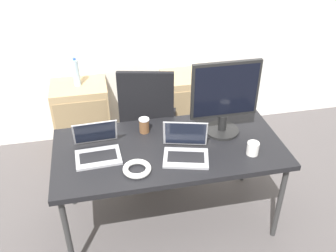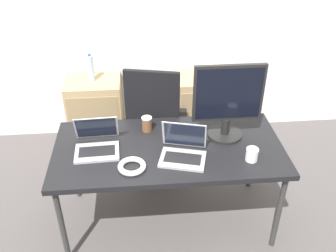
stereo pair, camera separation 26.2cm
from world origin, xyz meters
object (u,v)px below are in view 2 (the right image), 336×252
water_bottle (91,68)px  laptop_left (183,151)px  coffee_cup_brown (147,124)px  coffee_cup_white (252,154)px  cable_coil (132,166)px  cabinet_right (202,108)px  laptop_right (97,144)px  cabinet_left (96,113)px  monitor (228,102)px  office_chair (157,132)px

water_bottle → laptop_left: (0.72, -1.26, -0.07)m
laptop_left → coffee_cup_brown: size_ratio=3.09×
coffee_cup_white → cable_coil: bearing=-178.6°
cabinet_right → laptop_left: size_ratio=2.03×
laptop_right → cable_coil: (0.24, -0.24, -0.03)m
cabinet_left → coffee_cup_white: size_ratio=7.70×
coffee_cup_white → laptop_right: bearing=168.4°
laptop_left → cable_coil: (-0.35, -0.10, -0.03)m
cabinet_right → cabinet_left: bearing=180.0°
coffee_cup_brown → cable_coil: (-0.12, -0.45, -0.04)m
cabinet_left → coffee_cup_brown: bearing=-61.8°
laptop_right → monitor: bearing=5.7°
laptop_left → coffee_cup_white: size_ratio=3.80×
cabinet_left → water_bottle: size_ratio=2.61×
coffee_cup_white → cabinet_left: bearing=131.4°
laptop_right → monitor: monitor is taller
laptop_right → cable_coil: bearing=-44.2°
office_chair → coffee_cup_white: size_ratio=11.96×
cabinet_left → cabinet_right: (1.08, 0.00, 0.00)m
cabinet_left → monitor: 1.62m
laptop_right → coffee_cup_brown: size_ratio=2.75×
cabinet_right → coffee_cup_brown: bearing=-122.9°
office_chair → coffee_cup_brown: size_ratio=9.72×
cabinet_left → coffee_cup_brown: coffee_cup_brown is taller
water_bottle → coffee_cup_brown: water_bottle is taller
cabinet_left → office_chair: bearing=-40.7°
water_bottle → monitor: size_ratio=0.48×
office_chair → coffee_cup_brown: 0.55m
laptop_left → monitor: 0.48m
monitor → coffee_cup_brown: size_ratio=4.97×
office_chair → coffee_cup_brown: office_chair is taller
cabinet_left → cabinet_right: same height
laptop_left → monitor: size_ratio=0.62×
monitor → coffee_cup_brown: 0.63m
cabinet_right → water_bottle: (-1.08, 0.00, 0.49)m
laptop_left → cable_coil: laptop_left is taller
laptop_left → coffee_cup_brown: (-0.23, 0.35, 0.01)m
monitor → coffee_cup_white: bearing=-69.2°
laptop_left → laptop_right: size_ratio=1.12×
office_chair → cable_coil: bearing=-103.9°
monitor → cabinet_left: bearing=135.9°
cabinet_left → laptop_right: (0.13, -1.12, 0.42)m
monitor → coffee_cup_brown: monitor is taller
monitor → coffee_cup_brown: (-0.57, 0.12, -0.23)m
cabinet_right → cable_coil: bearing=-117.5°
cabinet_right → coffee_cup_brown: coffee_cup_brown is taller
water_bottle → coffee_cup_brown: (0.49, -0.91, -0.06)m
monitor → coffee_cup_white: size_ratio=6.12×
office_chair → cabinet_right: size_ratio=1.55×
cable_coil → cabinet_left: bearing=105.3°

